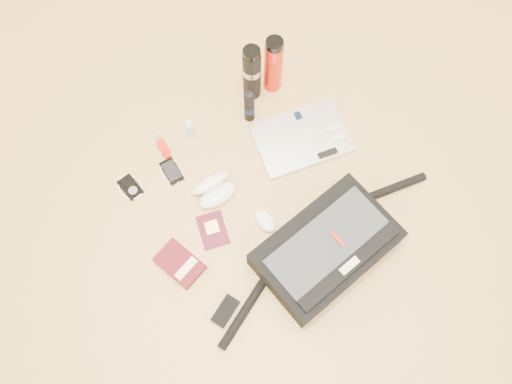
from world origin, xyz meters
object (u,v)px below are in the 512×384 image
(thermos_red, at_px, (273,65))
(book, at_px, (180,263))
(laptop, at_px, (302,138))
(thermos_black, at_px, (252,73))
(messenger_bag, at_px, (326,249))

(thermos_red, bearing_deg, book, -152.89)
(laptop, bearing_deg, book, -152.53)
(book, distance_m, thermos_red, 0.87)
(thermos_black, relative_size, thermos_red, 0.99)
(laptop, xyz_separation_m, thermos_red, (0.07, 0.28, 0.13))
(thermos_black, height_order, thermos_red, thermos_red)
(book, xyz_separation_m, thermos_red, (0.77, 0.39, 0.13))
(laptop, distance_m, book, 0.70)
(messenger_bag, xyz_separation_m, laptop, (0.25, 0.42, -0.05))
(thermos_black, bearing_deg, thermos_red, -14.94)
(laptop, height_order, thermos_black, thermos_black)
(messenger_bag, height_order, laptop, messenger_bag)
(laptop, bearing_deg, messenger_bag, -102.65)
(laptop, relative_size, thermos_black, 1.52)
(messenger_bag, distance_m, laptop, 0.49)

